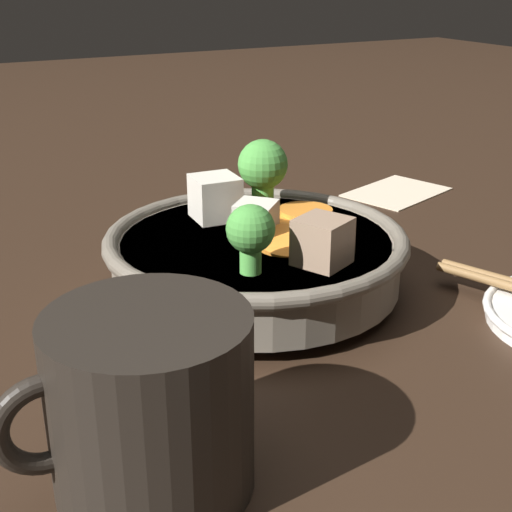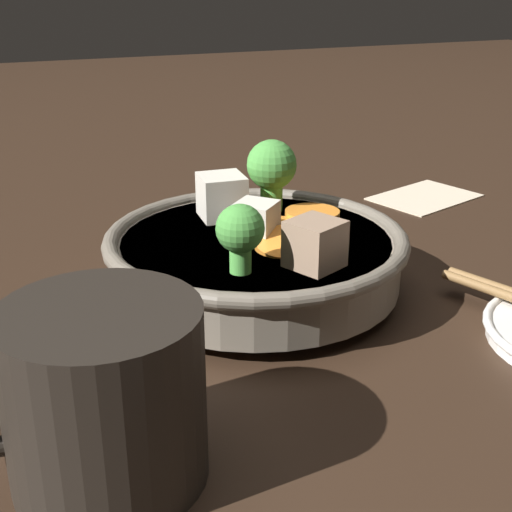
# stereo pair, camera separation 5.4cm
# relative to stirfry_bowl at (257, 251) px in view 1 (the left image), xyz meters

# --- Properties ---
(ground_plane) EXTENTS (3.00, 3.00, 0.00)m
(ground_plane) POSITION_rel_stirfry_bowl_xyz_m (0.00, 0.00, -0.03)
(ground_plane) COLOR black
(stirfry_bowl) EXTENTS (0.23, 0.23, 0.11)m
(stirfry_bowl) POSITION_rel_stirfry_bowl_xyz_m (0.00, 0.00, 0.00)
(stirfry_bowl) COLOR slate
(stirfry_bowl) RESTS_ON ground_plane
(dark_mug) EXTENTS (0.12, 0.10, 0.09)m
(dark_mug) POSITION_rel_stirfry_bowl_xyz_m (0.15, 0.17, 0.01)
(dark_mug) COLOR black
(dark_mug) RESTS_ON ground_plane
(napkin) EXTENTS (0.13, 0.11, 0.00)m
(napkin) POSITION_rel_stirfry_bowl_xyz_m (-0.26, -0.16, -0.03)
(napkin) COLOR beige
(napkin) RESTS_ON ground_plane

